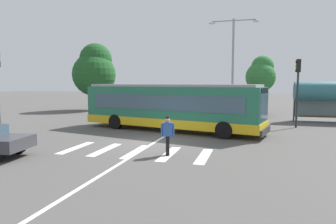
% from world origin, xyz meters
% --- Properties ---
extents(ground_plane, '(160.00, 160.00, 0.00)m').
position_xyz_m(ground_plane, '(0.00, 0.00, 0.00)').
color(ground_plane, '#514F4C').
extents(city_transit_bus, '(12.50, 5.19, 3.06)m').
position_xyz_m(city_transit_bus, '(-0.08, 4.26, 1.59)').
color(city_transit_bus, black).
rests_on(city_transit_bus, ground_plane).
extents(pedestrian_crossing_street, '(0.56, 0.36, 1.72)m').
position_xyz_m(pedestrian_crossing_street, '(1.59, -2.32, 0.97)').
color(pedestrian_crossing_street, black).
rests_on(pedestrian_crossing_street, ground_plane).
extents(parked_car_champagne, '(2.00, 4.56, 1.35)m').
position_xyz_m(parked_car_champagne, '(-5.39, 15.35, 0.77)').
color(parked_car_champagne, black).
rests_on(parked_car_champagne, ground_plane).
extents(parked_car_blue, '(2.04, 4.58, 1.35)m').
position_xyz_m(parked_car_blue, '(-2.51, 15.34, 0.77)').
color(parked_car_blue, black).
rests_on(parked_car_blue, ground_plane).
extents(parked_car_silver, '(2.08, 4.60, 1.35)m').
position_xyz_m(parked_car_silver, '(0.24, 15.62, 0.77)').
color(parked_car_silver, black).
rests_on(parked_car_silver, ground_plane).
extents(parked_car_red, '(2.03, 4.58, 1.35)m').
position_xyz_m(parked_car_red, '(2.85, 15.51, 0.77)').
color(parked_car_red, black).
rests_on(parked_car_red, ground_plane).
extents(parked_car_charcoal, '(1.91, 4.52, 1.35)m').
position_xyz_m(parked_car_charcoal, '(5.59, 15.26, 0.77)').
color(parked_car_charcoal, black).
rests_on(parked_car_charcoal, ground_plane).
extents(traffic_light_far_corner, '(0.33, 0.32, 4.78)m').
position_xyz_m(traffic_light_far_corner, '(8.14, 7.88, 3.21)').
color(traffic_light_far_corner, '#28282B').
rests_on(traffic_light_far_corner, ground_plane).
extents(bus_stop_shelter, '(4.60, 1.54, 3.25)m').
position_xyz_m(bus_stop_shelter, '(10.70, 11.63, 2.42)').
color(bus_stop_shelter, '#28282B').
rests_on(bus_stop_shelter, ground_plane).
extents(twin_arm_street_lamp, '(4.28, 0.32, 8.59)m').
position_xyz_m(twin_arm_street_lamp, '(3.44, 11.91, 5.31)').
color(twin_arm_street_lamp, '#939399').
rests_on(twin_arm_street_lamp, ground_plane).
extents(background_tree_left, '(4.95, 4.95, 7.70)m').
position_xyz_m(background_tree_left, '(-12.46, 16.44, 4.63)').
color(background_tree_left, brown).
rests_on(background_tree_left, ground_plane).
extents(background_tree_right, '(3.29, 3.29, 6.19)m').
position_xyz_m(background_tree_right, '(6.04, 20.42, 4.13)').
color(background_tree_right, brown).
rests_on(background_tree_right, ground_plane).
extents(crosswalk_painted_stripes, '(6.72, 2.80, 0.01)m').
position_xyz_m(crosswalk_painted_stripes, '(0.02, -2.07, 0.00)').
color(crosswalk_painted_stripes, silver).
rests_on(crosswalk_painted_stripes, ground_plane).
extents(lane_center_line, '(0.16, 24.00, 0.01)m').
position_xyz_m(lane_center_line, '(0.16, 2.00, 0.00)').
color(lane_center_line, silver).
rests_on(lane_center_line, ground_plane).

